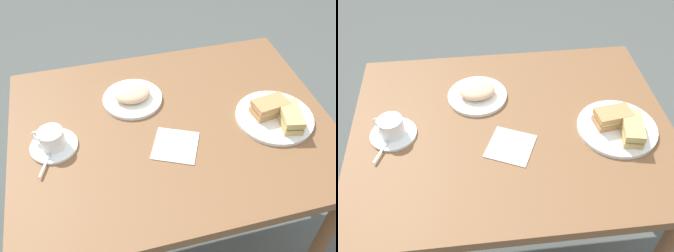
{
  "view_description": "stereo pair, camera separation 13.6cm",
  "coord_description": "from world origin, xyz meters",
  "views": [
    {
      "loc": [
        -0.27,
        -0.96,
        1.76
      ],
      "look_at": [
        -0.03,
        -0.03,
        0.8
      ],
      "focal_mm": 41.04,
      "sensor_mm": 36.0,
      "label": 1
    },
    {
      "loc": [
        -0.13,
        -0.98,
        1.76
      ],
      "look_at": [
        -0.03,
        -0.03,
        0.8
      ],
      "focal_mm": 41.04,
      "sensor_mm": 36.0,
      "label": 2
    }
  ],
  "objects": [
    {
      "name": "ground_plane",
      "position": [
        0.0,
        0.0,
        0.0
      ],
      "size": [
        6.0,
        6.0,
        0.0
      ],
      "primitive_type": "plane",
      "color": "#4A504C"
    },
    {
      "name": "dining_table",
      "position": [
        0.0,
        0.0,
        0.68
      ],
      "size": [
        1.17,
        0.91,
        0.77
      ],
      "color": "brown",
      "rests_on": "ground_plane"
    },
    {
      "name": "sandwich_plate",
      "position": [
        0.37,
        -0.06,
        0.77
      ],
      "size": [
        0.29,
        0.29,
        0.01
      ],
      "primitive_type": "cylinder",
      "color": "white",
      "rests_on": "dining_table"
    },
    {
      "name": "sandwich_front",
      "position": [
        0.36,
        -0.04,
        0.81
      ],
      "size": [
        0.14,
        0.09,
        0.06
      ],
      "color": "#B48051",
      "rests_on": "sandwich_plate"
    },
    {
      "name": "sandwich_back",
      "position": [
        0.41,
        -0.11,
        0.81
      ],
      "size": [
        0.09,
        0.15,
        0.06
      ],
      "color": "tan",
      "rests_on": "sandwich_plate"
    },
    {
      "name": "coffee_saucer",
      "position": [
        -0.42,
        0.0,
        0.77
      ],
      "size": [
        0.16,
        0.16,
        0.01
      ],
      "primitive_type": "cylinder",
      "color": "white",
      "rests_on": "dining_table"
    },
    {
      "name": "coffee_cup",
      "position": [
        -0.43,
        0.0,
        0.81
      ],
      "size": [
        0.11,
        0.09,
        0.07
      ],
      "color": "white",
      "rests_on": "coffee_saucer"
    },
    {
      "name": "spoon",
      "position": [
        -0.45,
        -0.07,
        0.78
      ],
      "size": [
        0.05,
        0.1,
        0.01
      ],
      "color": "silver",
      "rests_on": "coffee_saucer"
    },
    {
      "name": "side_plate",
      "position": [
        -0.12,
        0.17,
        0.77
      ],
      "size": [
        0.23,
        0.23,
        0.01
      ],
      "primitive_type": "cylinder",
      "color": "white",
      "rests_on": "dining_table"
    },
    {
      "name": "side_food_pile",
      "position": [
        -0.12,
        0.17,
        0.8
      ],
      "size": [
        0.14,
        0.12,
        0.04
      ],
      "primitive_type": "ellipsoid",
      "color": "#DEB189",
      "rests_on": "side_plate"
    },
    {
      "name": "napkin",
      "position": [
        -0.02,
        -0.1,
        0.77
      ],
      "size": [
        0.2,
        0.2,
        0.0
      ],
      "primitive_type": "cube",
      "rotation": [
        0.0,
        0.0,
        -0.43
      ],
      "color": "white",
      "rests_on": "dining_table"
    }
  ]
}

